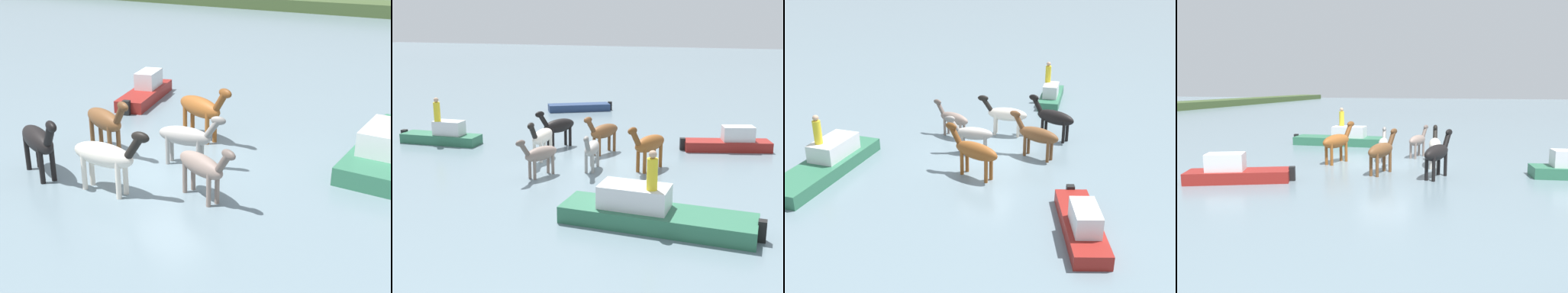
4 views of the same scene
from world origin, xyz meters
TOP-DOWN VIEW (x-y plane):
  - ground_plane at (0.00, 0.00)m, footprint 202.73×202.73m
  - horse_chestnut_trailing at (-0.40, 2.31)m, footprint 2.56×1.18m
  - horse_dun_straggler at (2.12, -1.41)m, footprint 2.13×1.01m
  - horse_dark_mare at (-2.44, -2.77)m, footprint 2.48×1.25m
  - horse_lead at (0.53, 0.16)m, footprint 2.16×0.75m
  - horse_pinto_flank at (-2.23, -0.35)m, footprint 2.43×1.10m
  - horse_rear_stallion at (-0.17, -2.49)m, footprint 2.45×0.70m
  - boat_motor_center at (-1.08, -8.58)m, footprint 1.58×4.32m
  - boat_skiff_near at (5.31, 4.02)m, footprint 1.77×6.05m
  - boat_dinghy_port at (-5.04, 5.00)m, footprint 2.41×4.25m
  - person_watcher_seated at (-0.83, -8.61)m, footprint 0.32×0.32m
  - person_boatman_standing at (5.55, 4.04)m, footprint 0.32×0.32m

SIDE VIEW (x-z plane):
  - ground_plane at x=0.00m, z-range 0.00..0.00m
  - boat_dinghy_port at x=-5.04m, z-range -0.35..0.97m
  - boat_motor_center at x=-1.08m, z-range -0.35..0.97m
  - boat_skiff_near at x=5.31m, z-range -0.36..1.02m
  - horse_lead at x=0.53m, z-range 0.08..1.75m
  - horse_dun_straggler at x=2.12m, z-range 0.08..1.75m
  - horse_pinto_flank at x=-2.23m, z-range 0.10..1.99m
  - horse_rear_stallion at x=-0.17m, z-range 0.10..1.99m
  - horse_dark_mare at x=-2.44m, z-range 0.10..2.05m
  - horse_chestnut_trailing at x=-0.40m, z-range 0.10..2.10m
  - person_watcher_seated at x=-0.83m, z-range 1.13..2.32m
  - person_boatman_standing at x=5.55m, z-range 1.18..2.37m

